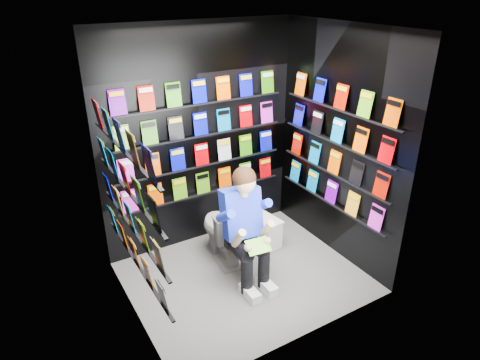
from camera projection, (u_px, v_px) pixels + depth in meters
floor at (245, 277)px, 4.70m from camera, size 2.40×2.40×0.00m
ceiling at (246, 28)px, 3.59m from camera, size 2.40×2.40×0.00m
wall_back at (200, 139)px, 4.92m from camera, size 2.40×0.04×2.60m
wall_front at (311, 213)px, 3.37m from camera, size 2.40×0.04×2.60m
wall_left at (123, 199)px, 3.59m from camera, size 0.04×2.00×2.60m
wall_right at (338, 147)px, 4.70m from camera, size 0.04×2.00×2.60m
comics_back at (201, 139)px, 4.90m from camera, size 2.10×0.06×1.37m
comics_left at (127, 197)px, 3.60m from camera, size 0.06×1.70×1.37m
comics_right at (336, 147)px, 4.68m from camera, size 0.06×1.70×1.37m
toilet at (223, 230)px, 4.88m from camera, size 0.50×0.79×0.73m
longbox at (263, 232)px, 5.24m from camera, size 0.30×0.46×0.33m
longbox_lid at (264, 219)px, 5.17m from camera, size 0.32×0.49×0.03m
reader at (240, 213)px, 4.41m from camera, size 0.62×0.84×1.45m
held_comic at (258, 246)px, 4.22m from camera, size 0.26×0.17×0.10m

